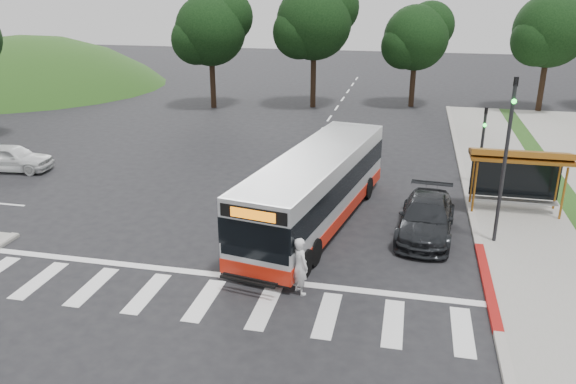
# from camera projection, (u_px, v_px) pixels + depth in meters

# --- Properties ---
(ground) EXTENTS (140.00, 140.00, 0.00)m
(ground) POSITION_uv_depth(u_px,v_px,m) (248.00, 237.00, 22.63)
(ground) COLOR black
(ground) RESTS_ON ground
(sidewalk_east) EXTENTS (4.00, 40.00, 0.12)m
(sidewalk_east) POSITION_uv_depth(u_px,v_px,m) (508.00, 189.00, 27.70)
(sidewalk_east) COLOR gray
(sidewalk_east) RESTS_ON ground
(curb_east) EXTENTS (0.30, 40.00, 0.15)m
(curb_east) POSITION_uv_depth(u_px,v_px,m) (466.00, 186.00, 28.11)
(curb_east) COLOR #9E9991
(curb_east) RESTS_ON ground
(curb_east_red) EXTENTS (0.32, 6.00, 0.15)m
(curb_east_red) POSITION_uv_depth(u_px,v_px,m) (487.00, 283.00, 18.95)
(curb_east_red) COLOR maroon
(curb_east_red) RESTS_ON ground
(hillside_nw) EXTENTS (44.00, 44.00, 10.00)m
(hillside_nw) POSITION_uv_depth(u_px,v_px,m) (27.00, 86.00, 56.62)
(hillside_nw) COLOR #234516
(hillside_nw) RESTS_ON ground
(crosswalk_ladder) EXTENTS (18.00, 2.60, 0.01)m
(crosswalk_ladder) POSITION_uv_depth(u_px,v_px,m) (204.00, 300.00, 18.05)
(crosswalk_ladder) COLOR silver
(crosswalk_ladder) RESTS_ON ground
(bus_shelter) EXTENTS (4.20, 1.60, 2.86)m
(bus_shelter) POSITION_uv_depth(u_px,v_px,m) (519.00, 162.00, 24.30)
(bus_shelter) COLOR #8D5417
(bus_shelter) RESTS_ON sidewalk_east
(traffic_signal_ne_tall) EXTENTS (0.18, 0.37, 6.50)m
(traffic_signal_ne_tall) POSITION_uv_depth(u_px,v_px,m) (507.00, 148.00, 20.71)
(traffic_signal_ne_tall) COLOR black
(traffic_signal_ne_tall) RESTS_ON ground
(traffic_signal_ne_short) EXTENTS (0.18, 0.37, 4.00)m
(traffic_signal_ne_short) POSITION_uv_depth(u_px,v_px,m) (483.00, 138.00, 27.60)
(traffic_signal_ne_short) COLOR black
(traffic_signal_ne_short) RESTS_ON ground
(tree_ne_a) EXTENTS (6.16, 5.74, 9.30)m
(tree_ne_a) POSITION_uv_depth(u_px,v_px,m) (552.00, 29.00, 42.86)
(tree_ne_a) COLOR black
(tree_ne_a) RESTS_ON parking_lot
(tree_north_a) EXTENTS (6.60, 6.15, 10.17)m
(tree_north_a) POSITION_uv_depth(u_px,v_px,m) (315.00, 20.00, 44.51)
(tree_north_a) COLOR black
(tree_north_a) RESTS_ON ground
(tree_north_b) EXTENTS (5.72, 5.33, 8.43)m
(tree_north_b) POSITION_uv_depth(u_px,v_px,m) (417.00, 37.00, 45.14)
(tree_north_b) COLOR black
(tree_north_b) RESTS_ON ground
(tree_north_c) EXTENTS (6.16, 5.74, 9.30)m
(tree_north_c) POSITION_uv_depth(u_px,v_px,m) (212.00, 29.00, 44.52)
(tree_north_c) COLOR black
(tree_north_c) RESTS_ON ground
(transit_bus) EXTENTS (4.62, 12.13, 3.06)m
(transit_bus) POSITION_uv_depth(u_px,v_px,m) (316.00, 190.00, 23.35)
(transit_bus) COLOR silver
(transit_bus) RESTS_ON ground
(pedestrian) EXTENTS (0.84, 0.84, 1.97)m
(pedestrian) POSITION_uv_depth(u_px,v_px,m) (300.00, 266.00, 18.17)
(pedestrian) COLOR silver
(pedestrian) RESTS_ON ground
(dark_sedan) EXTENTS (2.57, 5.37, 1.51)m
(dark_sedan) POSITION_uv_depth(u_px,v_px,m) (426.00, 217.00, 22.56)
(dark_sedan) COLOR black
(dark_sedan) RESTS_ON ground
(west_car_white) EXTENTS (4.44, 2.15, 1.46)m
(west_car_white) POSITION_uv_depth(u_px,v_px,m) (12.00, 158.00, 30.46)
(west_car_white) COLOR silver
(west_car_white) RESTS_ON ground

